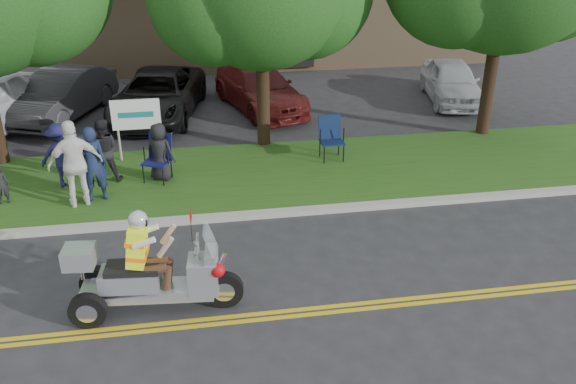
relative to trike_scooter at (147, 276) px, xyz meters
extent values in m
plane|color=#28282B|center=(2.40, -0.03, -0.67)|extent=(120.00, 120.00, 0.00)
cube|color=gold|center=(2.40, -0.61, -0.67)|extent=(60.00, 0.10, 0.01)
cube|color=gold|center=(2.40, -0.45, -0.67)|extent=(60.00, 0.10, 0.01)
cube|color=#A8A89E|center=(2.40, 3.02, -0.61)|extent=(60.00, 0.25, 0.12)
cube|color=#215115|center=(2.40, 5.17, -0.62)|extent=(60.00, 4.00, 0.10)
cube|color=#9E7F5B|center=(4.40, 18.97, 1.33)|extent=(18.00, 8.00, 4.00)
cylinder|color=#332114|center=(2.90, 7.17, 1.43)|extent=(0.36, 0.36, 4.20)
cylinder|color=#332114|center=(9.40, 6.97, 1.71)|extent=(0.36, 0.36, 4.76)
cylinder|color=silver|center=(-1.00, 6.57, -0.12)|extent=(0.06, 0.06, 1.10)
cylinder|color=silver|center=(0.00, 6.57, -0.12)|extent=(0.06, 0.06, 1.10)
cube|color=white|center=(-0.50, 6.57, 0.68)|extent=(1.25, 0.06, 0.80)
cylinder|color=black|center=(1.28, -0.11, -0.34)|extent=(0.68, 0.22, 0.67)
cylinder|color=black|center=(-0.99, -0.31, -0.36)|extent=(0.64, 0.22, 0.63)
cylinder|color=black|center=(-0.92, 0.49, -0.36)|extent=(0.64, 0.22, 0.63)
cube|color=#AAACB4|center=(0.05, 0.00, -0.29)|extent=(2.16, 0.70, 0.20)
cube|color=#AAACB4|center=(-0.28, 0.03, -0.06)|extent=(1.05, 0.60, 0.39)
cube|color=black|center=(-0.23, 0.02, 0.18)|extent=(0.93, 0.55, 0.11)
cube|color=#AAACB4|center=(0.94, -0.08, 0.00)|extent=(0.55, 0.58, 0.62)
cube|color=silver|center=(1.10, -0.10, 0.65)|extent=(0.26, 0.53, 0.55)
cube|color=#AAACB4|center=(-1.06, 0.10, 0.44)|extent=(0.54, 0.51, 0.34)
sphere|color=#B20C0F|center=(1.18, -0.26, 0.20)|extent=(0.25, 0.25, 0.25)
cube|color=#CFE518|center=(-0.11, 0.01, 0.62)|extent=(0.42, 0.48, 0.73)
sphere|color=silver|center=(-0.04, 0.01, 1.09)|extent=(0.32, 0.32, 0.32)
cylinder|color=black|center=(-0.33, 5.00, -0.33)|extent=(0.03, 0.03, 0.48)
cylinder|color=black|center=(0.14, 4.78, -0.33)|extent=(0.03, 0.03, 0.48)
cylinder|color=black|center=(-0.14, 5.43, -0.33)|extent=(0.03, 0.03, 0.48)
cylinder|color=black|center=(0.34, 5.22, -0.33)|extent=(0.03, 0.03, 0.48)
cube|color=#121151|center=(0.00, 5.11, -0.08)|extent=(0.77, 0.74, 0.04)
cube|color=#121151|center=(0.11, 5.35, 0.25)|extent=(0.62, 0.41, 0.65)
cylinder|color=black|center=(4.28, 5.47, -0.33)|extent=(0.03, 0.03, 0.48)
cylinder|color=black|center=(4.80, 5.48, -0.33)|extent=(0.03, 0.03, 0.48)
cylinder|color=black|center=(4.26, 5.95, -0.33)|extent=(0.03, 0.03, 0.48)
cylinder|color=black|center=(4.78, 5.96, -0.33)|extent=(0.03, 0.03, 0.48)
cube|color=#0D1C40|center=(4.53, 5.71, -0.08)|extent=(0.62, 0.56, 0.04)
cube|color=#0D1C40|center=(4.52, 5.98, 0.25)|extent=(0.60, 0.20, 0.65)
imported|color=#172241|center=(-1.36, 4.28, 0.33)|extent=(0.73, 0.56, 1.79)
imported|color=black|center=(-1.25, 5.30, 0.23)|extent=(0.85, 0.71, 1.60)
imported|color=white|center=(-1.69, 4.08, 0.44)|extent=(1.27, 0.79, 2.01)
imported|color=#191A48|center=(-2.18, 5.17, 0.23)|extent=(1.06, 0.64, 1.59)
imported|color=black|center=(0.10, 5.17, 0.16)|extent=(0.84, 0.73, 1.45)
imported|color=black|center=(-3.45, 4.44, -0.09)|extent=(0.38, 0.29, 0.95)
imported|color=#2D2D30|center=(-3.10, 10.74, 0.07)|extent=(3.16, 4.79, 1.49)
imported|color=black|center=(-0.10, 10.35, 0.04)|extent=(3.37, 5.50, 1.42)
imported|color=#571514|center=(3.20, 10.59, 0.00)|extent=(3.17, 5.02, 1.36)
imported|color=#B5B8BD|center=(9.81, 10.34, 0.01)|extent=(2.30, 4.25, 1.37)
camera|label=1|loc=(0.96, -8.88, 5.85)|focal=38.00mm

